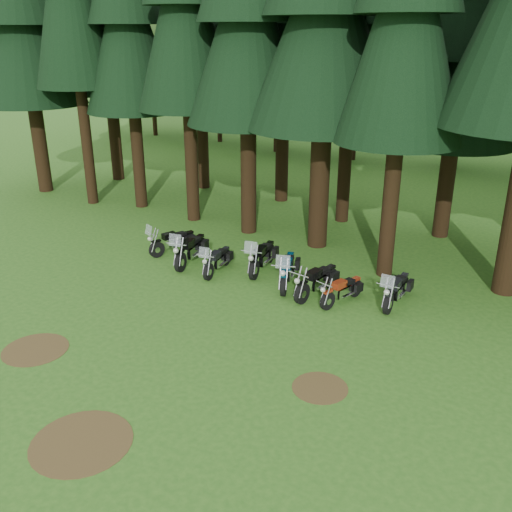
# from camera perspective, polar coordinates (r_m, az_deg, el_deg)

# --- Properties ---
(ground) EXTENTS (120.00, 120.00, 0.00)m
(ground) POSITION_cam_1_polar(r_m,az_deg,el_deg) (16.29, -8.98, -8.99)
(ground) COLOR #2D621C
(ground) RESTS_ON ground
(pine_back_4) EXTENTS (4.94, 4.94, 13.78)m
(pine_back_4) POSITION_cam_1_polar(r_m,az_deg,el_deg) (24.27, 20.26, 20.59)
(pine_back_4) COLOR black
(pine_back_4) RESTS_ON ground
(decid_0) EXTENTS (8.00, 7.78, 10.00)m
(decid_0) POSITION_cam_1_polar(r_m,az_deg,el_deg) (47.64, -10.34, 18.73)
(decid_0) COLOR black
(decid_0) RESTS_ON ground
(decid_1) EXTENTS (7.91, 7.69, 9.88)m
(decid_1) POSITION_cam_1_polar(r_m,az_deg,el_deg) (44.25, -3.60, 18.71)
(decid_1) COLOR black
(decid_1) RESTS_ON ground
(decid_2) EXTENTS (6.72, 6.53, 8.40)m
(decid_2) POSITION_cam_1_polar(r_m,az_deg,el_deg) (40.53, 2.34, 17.20)
(decid_2) COLOR black
(decid_2) RESTS_ON ground
(decid_3) EXTENTS (6.12, 5.95, 7.65)m
(decid_3) POSITION_cam_1_polar(r_m,az_deg,el_deg) (38.43, 10.35, 15.96)
(decid_3) COLOR black
(decid_3) RESTS_ON ground
(decid_4) EXTENTS (5.93, 5.76, 7.41)m
(decid_4) POSITION_cam_1_polar(r_m,az_deg,el_deg) (37.77, 20.21, 14.69)
(decid_4) COLOR black
(decid_4) RESTS_ON ground
(dirt_patch_0) EXTENTS (1.80, 1.80, 0.01)m
(dirt_patch_0) POSITION_cam_1_polar(r_m,az_deg,el_deg) (17.10, -21.20, -8.71)
(dirt_patch_0) COLOR #4C3D1E
(dirt_patch_0) RESTS_ON ground
(dirt_patch_1) EXTENTS (1.40, 1.40, 0.01)m
(dirt_patch_1) POSITION_cam_1_polar(r_m,az_deg,el_deg) (14.55, 6.42, -12.95)
(dirt_patch_1) COLOR #4C3D1E
(dirt_patch_1) RESTS_ON ground
(dirt_patch_2) EXTENTS (2.20, 2.20, 0.01)m
(dirt_patch_2) POSITION_cam_1_polar(r_m,az_deg,el_deg) (13.42, -17.05, -17.39)
(dirt_patch_2) COLOR #4C3D1E
(dirt_patch_2) RESTS_ON ground
(motorcycle_0) EXTENTS (0.99, 2.13, 1.37)m
(motorcycle_0) POSITION_cam_1_polar(r_m,az_deg,el_deg) (22.59, -8.29, 1.40)
(motorcycle_0) COLOR black
(motorcycle_0) RESTS_ON ground
(motorcycle_1) EXTENTS (0.80, 2.46, 1.55)m
(motorcycle_1) POSITION_cam_1_polar(r_m,az_deg,el_deg) (21.48, -6.58, 0.56)
(motorcycle_1) COLOR black
(motorcycle_1) RESTS_ON ground
(motorcycle_2) EXTENTS (0.61, 2.10, 1.32)m
(motorcycle_2) POSITION_cam_1_polar(r_m,az_deg,el_deg) (20.61, -3.91, -0.51)
(motorcycle_2) COLOR black
(motorcycle_2) RESTS_ON ground
(motorcycle_3) EXTENTS (0.76, 2.44, 1.53)m
(motorcycle_3) POSITION_cam_1_polar(r_m,az_deg,el_deg) (20.68, 0.60, -0.17)
(motorcycle_3) COLOR black
(motorcycle_3) RESTS_ON ground
(motorcycle_4) EXTENTS (1.18, 2.42, 1.56)m
(motorcycle_4) POSITION_cam_1_polar(r_m,az_deg,el_deg) (19.55, 3.13, -1.52)
(motorcycle_4) COLOR black
(motorcycle_4) RESTS_ON ground
(motorcycle_5) EXTENTS (0.50, 2.31, 0.94)m
(motorcycle_5) POSITION_cam_1_polar(r_m,az_deg,el_deg) (18.93, 6.10, -2.58)
(motorcycle_5) COLOR black
(motorcycle_5) RESTS_ON ground
(motorcycle_6) EXTENTS (0.66, 1.95, 0.81)m
(motorcycle_6) POSITION_cam_1_polar(r_m,az_deg,el_deg) (18.54, 8.60, -3.49)
(motorcycle_6) COLOR black
(motorcycle_6) RESTS_ON ground
(motorcycle_7) EXTENTS (0.42, 2.25, 1.42)m
(motorcycle_7) POSITION_cam_1_polar(r_m,az_deg,el_deg) (18.75, 13.85, -3.40)
(motorcycle_7) COLOR black
(motorcycle_7) RESTS_ON ground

